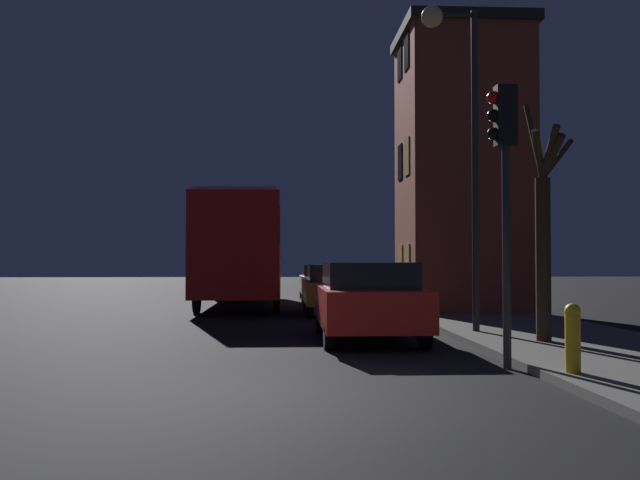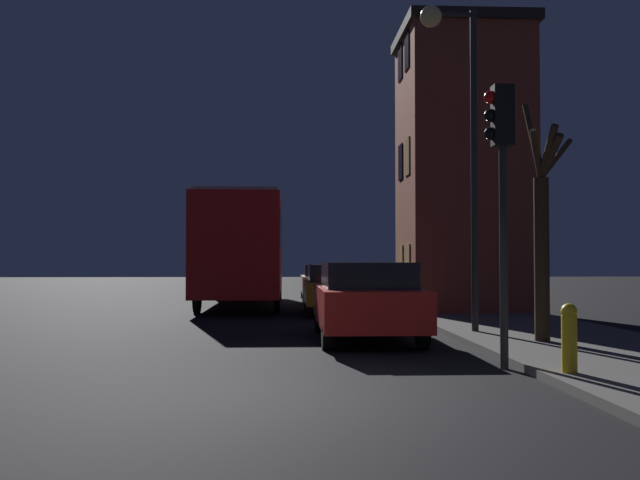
# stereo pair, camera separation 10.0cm
# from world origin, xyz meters

# --- Properties ---
(ground_plane) EXTENTS (120.00, 120.00, 0.00)m
(ground_plane) POSITION_xyz_m (0.00, 0.00, 0.00)
(ground_plane) COLOR black
(brick_building) EXTENTS (3.77, 3.82, 8.53)m
(brick_building) POSITION_xyz_m (5.35, 12.78, 4.41)
(brick_building) COLOR brown
(brick_building) RESTS_ON sidewalk
(streetlamp) EXTENTS (1.20, 0.46, 6.81)m
(streetlamp) POSITION_xyz_m (3.57, 6.20, 4.90)
(streetlamp) COLOR #28282B
(streetlamp) RESTS_ON sidewalk
(traffic_light) EXTENTS (0.43, 0.24, 4.18)m
(traffic_light) POSITION_xyz_m (3.19, 1.86, 3.01)
(traffic_light) COLOR #28282B
(traffic_light) RESTS_ON ground
(bare_tree) EXTENTS (1.23, 1.58, 4.51)m
(bare_tree) POSITION_xyz_m (4.71, 4.32, 2.15)
(bare_tree) COLOR #382819
(bare_tree) RESTS_ON sidewalk
(bus) EXTENTS (2.61, 10.49, 3.68)m
(bus) POSITION_xyz_m (-1.46, 16.57, 2.19)
(bus) COLOR red
(bus) RESTS_ON ground
(car_near_lane) EXTENTS (1.89, 4.63, 1.55)m
(car_near_lane) POSITION_xyz_m (1.61, 5.64, 0.82)
(car_near_lane) COLOR #B21E19
(car_near_lane) RESTS_ON ground
(car_mid_lane) EXTENTS (1.87, 3.84, 1.47)m
(car_mid_lane) POSITION_xyz_m (1.51, 12.53, 0.78)
(car_mid_lane) COLOR olive
(car_mid_lane) RESTS_ON ground
(car_far_lane) EXTENTS (1.84, 4.27, 1.42)m
(car_far_lane) POSITION_xyz_m (1.56, 20.12, 0.76)
(car_far_lane) COLOR beige
(car_far_lane) RESTS_ON ground
(fire_hydrant) EXTENTS (0.21, 0.21, 0.91)m
(fire_hydrant) POSITION_xyz_m (3.73, 0.72, 0.60)
(fire_hydrant) COLOR gold
(fire_hydrant) RESTS_ON sidewalk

